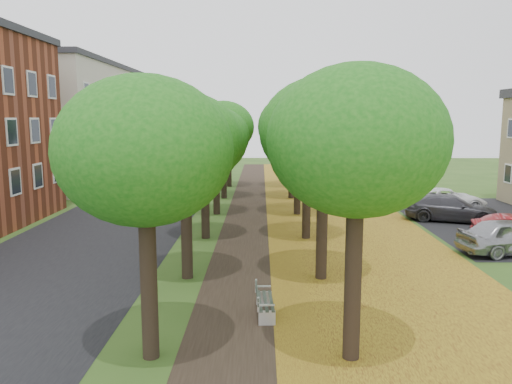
{
  "coord_description": "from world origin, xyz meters",
  "views": [
    {
      "loc": [
        0.44,
        -11.26,
        5.71
      ],
      "look_at": [
        0.23,
        10.19,
        2.5
      ],
      "focal_mm": 35.0,
      "sensor_mm": 36.0,
      "label": 1
    }
  ],
  "objects_px": {
    "car_silver": "(512,236)",
    "car_grey": "(451,208)",
    "bench": "(264,301)",
    "car_white": "(446,199)"
  },
  "relations": [
    {
      "from": "car_silver",
      "to": "car_grey",
      "type": "height_order",
      "value": "car_silver"
    },
    {
      "from": "car_grey",
      "to": "car_silver",
      "type": "bearing_deg",
      "value": -162.56
    },
    {
      "from": "car_silver",
      "to": "car_white",
      "type": "distance_m",
      "value": 10.37
    },
    {
      "from": "car_silver",
      "to": "car_white",
      "type": "bearing_deg",
      "value": -16.21
    },
    {
      "from": "car_silver",
      "to": "car_grey",
      "type": "relative_size",
      "value": 0.9
    },
    {
      "from": "car_silver",
      "to": "car_grey",
      "type": "distance_m",
      "value": 6.79
    },
    {
      "from": "car_silver",
      "to": "car_grey",
      "type": "xyz_separation_m",
      "value": [
        0.0,
        6.79,
        -0.04
      ]
    },
    {
      "from": "bench",
      "to": "car_grey",
      "type": "xyz_separation_m",
      "value": [
        10.48,
        13.46,
        0.3
      ]
    },
    {
      "from": "car_silver",
      "to": "bench",
      "type": "bearing_deg",
      "value": 112.05
    },
    {
      "from": "bench",
      "to": "car_white",
      "type": "bearing_deg",
      "value": -36.92
    }
  ]
}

